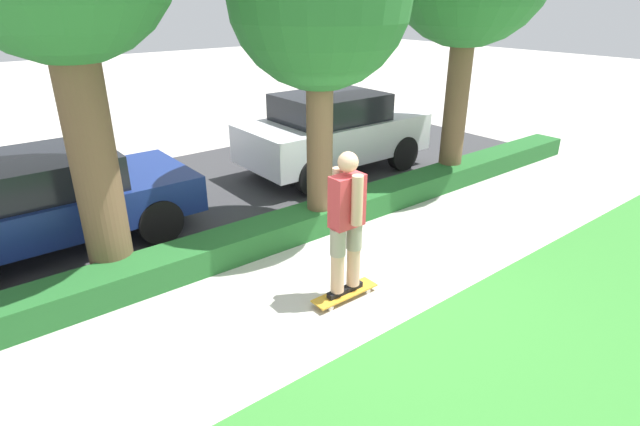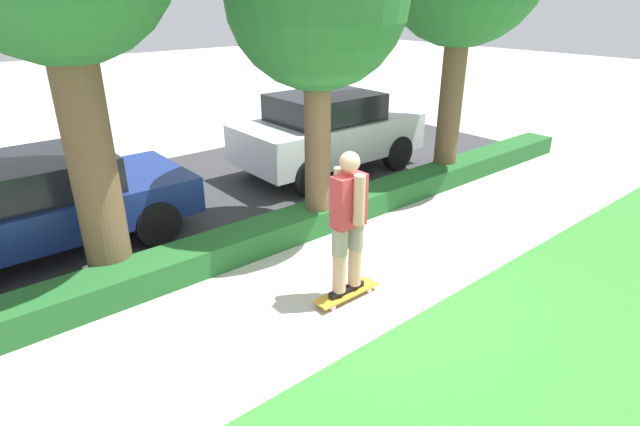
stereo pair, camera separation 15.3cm
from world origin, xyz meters
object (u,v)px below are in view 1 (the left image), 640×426
skater_person (347,221)px  parked_car_middle (333,131)px  parked_car_front (47,199)px  tree_mid (320,0)px  skateboard (345,293)px

skater_person → parked_car_middle: 4.90m
parked_car_front → parked_car_middle: 5.46m
tree_mid → parked_car_front: bearing=149.6°
skater_person → tree_mid: tree_mid is taller
parked_car_front → parked_car_middle: size_ratio=1.03×
skateboard → parked_car_front: (-2.45, 3.77, 0.67)m
skateboard → parked_car_front: size_ratio=0.22×
skater_person → parked_car_front: skater_person is taller
tree_mid → parked_car_middle: bearing=46.2°
skateboard → parked_car_front: bearing=123.0°
parked_car_middle → tree_mid: bearing=-133.4°
tree_mid → parked_car_middle: size_ratio=1.20×
parked_car_front → parked_car_middle: parked_car_middle is taller
skater_person → tree_mid: (0.99, 1.76, 2.34)m
skater_person → parked_car_middle: skater_person is taller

